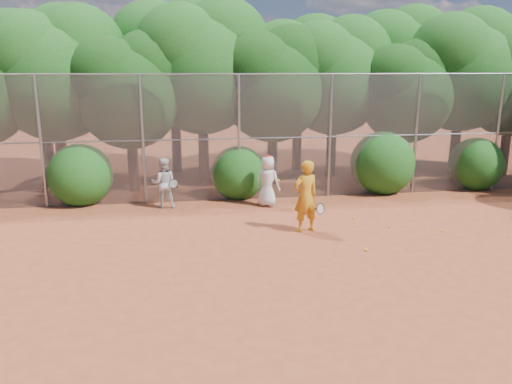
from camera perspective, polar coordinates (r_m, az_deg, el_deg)
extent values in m
plane|color=#963F22|center=(10.95, 7.29, -8.53)|extent=(80.00, 80.00, 0.00)
cylinder|color=gray|center=(16.37, -23.37, 5.20)|extent=(0.09, 0.09, 4.00)
cylinder|color=gray|center=(15.89, -12.81, 5.76)|extent=(0.09, 0.09, 4.00)
cylinder|color=gray|center=(15.96, -1.95, 6.13)|extent=(0.09, 0.09, 4.00)
cylinder|color=gray|center=(16.59, 8.45, 6.28)|extent=(0.09, 0.09, 4.00)
cylinder|color=gray|center=(17.71, 17.82, 6.25)|extent=(0.09, 0.09, 4.00)
cylinder|color=gray|center=(19.24, 25.89, 6.08)|extent=(0.09, 0.09, 4.00)
cylinder|color=gray|center=(15.97, 1.65, 13.34)|extent=(20.00, 0.05, 0.05)
cylinder|color=gray|center=(16.11, 1.60, 6.21)|extent=(20.00, 0.04, 0.04)
cube|color=slate|center=(16.11, 1.60, 6.21)|extent=(20.00, 0.02, 4.00)
cylinder|color=black|center=(18.88, -21.34, 4.13)|extent=(0.38, 0.38, 2.52)
sphere|color=#144B12|center=(18.66, -22.02, 11.61)|extent=(4.03, 4.03, 4.03)
sphere|color=#144B12|center=(18.90, -19.57, 14.90)|extent=(3.23, 3.23, 3.23)
sphere|color=#144B12|center=(18.54, -24.64, 13.86)|extent=(3.02, 3.02, 3.02)
cylinder|color=black|center=(17.84, -13.89, 3.58)|extent=(0.36, 0.36, 2.17)
sphere|color=black|center=(17.60, -14.30, 10.41)|extent=(3.47, 3.47, 3.47)
sphere|color=black|center=(17.87, -12.09, 13.36)|extent=(2.78, 2.78, 2.78)
sphere|color=black|center=(17.38, -16.55, 12.52)|extent=(2.60, 2.60, 2.60)
cylinder|color=black|center=(18.74, -6.03, 5.15)|extent=(0.39, 0.39, 2.66)
sphere|color=#144B12|center=(18.53, -6.23, 13.15)|extent=(4.26, 4.26, 4.26)
sphere|color=#144B12|center=(19.03, -3.72, 16.42)|extent=(3.40, 3.40, 3.40)
sphere|color=#144B12|center=(18.19, -8.69, 15.74)|extent=(3.19, 3.19, 3.19)
cylinder|color=black|center=(18.47, 1.88, 4.49)|extent=(0.37, 0.37, 2.27)
sphere|color=black|center=(18.24, 1.93, 11.42)|extent=(3.64, 3.64, 3.64)
sphere|color=black|center=(18.73, 4.00, 14.24)|extent=(2.91, 2.91, 2.91)
sphere|color=black|center=(17.85, 0.05, 13.71)|extent=(2.73, 2.73, 2.73)
cylinder|color=black|center=(19.83, 8.59, 5.25)|extent=(0.38, 0.38, 2.45)
sphere|color=#144B12|center=(19.62, 8.85, 12.19)|extent=(3.92, 3.92, 3.92)
sphere|color=#144B12|center=(20.24, 10.80, 14.94)|extent=(3.14, 3.14, 3.14)
sphere|color=#144B12|center=(19.14, 7.19, 14.56)|extent=(2.94, 2.94, 2.94)
cylinder|color=black|center=(19.84, 16.37, 4.33)|extent=(0.36, 0.36, 2.10)
sphere|color=black|center=(19.62, 16.78, 10.26)|extent=(3.36, 3.36, 3.36)
sphere|color=black|center=(20.19, 18.30, 12.63)|extent=(2.69, 2.69, 2.69)
sphere|color=black|center=(19.12, 15.62, 12.28)|extent=(2.52, 2.52, 2.52)
cylinder|color=black|center=(21.50, 21.81, 5.26)|extent=(0.39, 0.39, 2.59)
sphere|color=#144B12|center=(21.31, 22.43, 12.02)|extent=(4.14, 4.14, 4.14)
sphere|color=#144B12|center=(22.10, 24.02, 14.60)|extent=(3.32, 3.32, 3.32)
sphere|color=#144B12|center=(20.68, 21.32, 14.39)|extent=(3.11, 3.11, 3.11)
cylinder|color=black|center=(22.35, 26.60, 4.72)|extent=(0.37, 0.37, 2.31)
sphere|color=black|center=(22.16, 27.24, 10.49)|extent=(3.70, 3.70, 3.70)
sphere|color=black|center=(21.55, 26.47, 12.50)|extent=(2.77, 2.77, 2.77)
cylinder|color=black|center=(21.32, -22.71, 5.16)|extent=(0.39, 0.39, 2.62)
sphere|color=#144B12|center=(21.13, -23.37, 12.06)|extent=(4.20, 4.20, 4.20)
sphere|color=#144B12|center=(21.37, -21.11, 15.10)|extent=(3.36, 3.36, 3.36)
sphere|color=#144B12|center=(21.02, -25.80, 14.12)|extent=(3.15, 3.15, 3.15)
cylinder|color=black|center=(20.89, -9.11, 6.15)|extent=(0.40, 0.40, 2.80)
sphere|color=#144B12|center=(20.70, -9.40, 13.69)|extent=(4.48, 4.48, 4.48)
sphere|color=#144B12|center=(21.19, -6.99, 16.80)|extent=(3.58, 3.58, 3.58)
sphere|color=#144B12|center=(20.40, -11.80, 16.11)|extent=(3.36, 3.36, 3.36)
cylinder|color=black|center=(21.09, 4.69, 5.96)|extent=(0.38, 0.38, 2.52)
sphere|color=#144B12|center=(20.89, 4.83, 12.69)|extent=(4.03, 4.03, 4.03)
sphere|color=#144B12|center=(21.49, 6.79, 15.36)|extent=(3.23, 3.23, 3.23)
sphere|color=#144B12|center=(20.44, 3.09, 14.95)|extent=(3.02, 3.02, 3.02)
cylinder|color=black|center=(23.09, 15.34, 6.47)|extent=(0.40, 0.40, 2.73)
sphere|color=#144B12|center=(22.92, 15.78, 13.11)|extent=(4.37, 4.37, 4.37)
sphere|color=#144B12|center=(23.71, 17.50, 15.65)|extent=(3.49, 3.49, 3.49)
sphere|color=#144B12|center=(22.33, 14.43, 15.43)|extent=(3.28, 3.28, 3.28)
sphere|color=#144B12|center=(16.60, -19.46, 2.14)|extent=(2.00, 2.00, 2.00)
sphere|color=#144B12|center=(16.44, -2.04, 2.47)|extent=(1.80, 1.80, 1.80)
sphere|color=#144B12|center=(17.69, 14.27, 3.53)|extent=(2.20, 2.20, 2.20)
sphere|color=#144B12|center=(19.36, 23.85, 3.18)|extent=(1.90, 1.90, 1.90)
imported|color=orange|center=(12.97, 5.68, -0.50)|extent=(0.79, 0.63, 1.90)
torus|color=black|center=(12.95, 7.37, -1.93)|extent=(0.30, 0.22, 0.30)
cylinder|color=black|center=(13.10, 6.67, -1.91)|extent=(0.17, 0.26, 0.08)
imported|color=silver|center=(15.38, 1.34, 1.26)|extent=(0.92, 0.86, 1.58)
ellipsoid|color=#B11C19|center=(15.23, 1.36, 4.02)|extent=(0.22, 0.22, 0.13)
sphere|color=yellow|center=(15.23, 2.59, 1.35)|extent=(0.07, 0.07, 0.07)
imported|color=silver|center=(15.49, -10.52, 1.03)|extent=(0.77, 0.62, 1.54)
torus|color=black|center=(15.18, -9.42, 0.94)|extent=(0.35, 0.30, 0.27)
cylinder|color=black|center=(15.37, -9.10, 0.65)|extent=(0.14, 0.24, 0.18)
sphere|color=yellow|center=(13.91, 14.98, -3.83)|extent=(0.07, 0.07, 0.07)
sphere|color=yellow|center=(14.47, 11.11, -2.92)|extent=(0.07, 0.07, 0.07)
sphere|color=yellow|center=(12.03, 12.50, -6.49)|extent=(0.07, 0.07, 0.07)
sphere|color=yellow|center=(13.97, 20.51, -4.17)|extent=(0.07, 0.07, 0.07)
sphere|color=yellow|center=(12.03, 12.48, -6.49)|extent=(0.07, 0.07, 0.07)
sphere|color=yellow|center=(16.37, 18.88, -1.45)|extent=(0.07, 0.07, 0.07)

